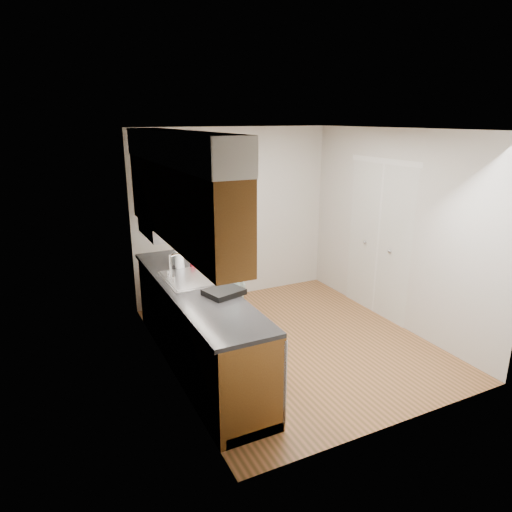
{
  "coord_description": "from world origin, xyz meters",
  "views": [
    {
      "loc": [
        -2.6,
        -4.3,
        2.62
      ],
      "look_at": [
        -0.37,
        0.25,
        1.08
      ],
      "focal_mm": 32.0,
      "sensor_mm": 36.0,
      "label": 1
    }
  ],
  "objects": [
    {
      "name": "steel_can",
      "position": [
        -1.17,
        0.71,
        1.0
      ],
      "size": [
        0.08,
        0.08,
        0.12
      ],
      "primitive_type": "cylinder",
      "rotation": [
        0.0,
        0.0,
        0.22
      ],
      "color": "#A5A5AA",
      "rests_on": "counter"
    },
    {
      "name": "wall_left",
      "position": [
        -1.5,
        0.0,
        1.25
      ],
      "size": [
        0.02,
        3.5,
        2.5
      ],
      "primitive_type": "cube",
      "color": "beige",
      "rests_on": "floor"
    },
    {
      "name": "soda_can",
      "position": [
        -1.04,
        0.58,
        0.99
      ],
      "size": [
        0.07,
        0.07,
        0.1
      ],
      "primitive_type": "cylinder",
      "rotation": [
        0.0,
        0.0,
        -0.27
      ],
      "color": "#B21E32",
      "rests_on": "counter"
    },
    {
      "name": "counter",
      "position": [
        -1.2,
        -0.0,
        0.49
      ],
      "size": [
        0.64,
        2.8,
        1.3
      ],
      "color": "brown",
      "rests_on": "floor"
    },
    {
      "name": "soap_bottle_a",
      "position": [
        -1.19,
        0.57,
        1.09
      ],
      "size": [
        0.14,
        0.14,
        0.29
      ],
      "primitive_type": "imported",
      "rotation": [
        0.0,
        0.0,
        0.31
      ],
      "color": "silver",
      "rests_on": "counter"
    },
    {
      "name": "floor_mat",
      "position": [
        -0.66,
        0.29,
        0.01
      ],
      "size": [
        0.8,
        1.05,
        0.02
      ],
      "primitive_type": "cube",
      "rotation": [
        0.0,
        0.0,
        -0.31
      ],
      "color": "#5D5D5F",
      "rests_on": "floor"
    },
    {
      "name": "upper_cabinets",
      "position": [
        -1.33,
        0.05,
        1.95
      ],
      "size": [
        0.47,
        2.8,
        1.21
      ],
      "color": "brown",
      "rests_on": "wall_left"
    },
    {
      "name": "soap_bottle_b",
      "position": [
        -1.19,
        0.76,
        1.03
      ],
      "size": [
        0.1,
        0.1,
        0.18
      ],
      "primitive_type": "imported",
      "rotation": [
        0.0,
        0.0,
        -0.37
      ],
      "color": "silver",
      "rests_on": "counter"
    },
    {
      "name": "wall_right",
      "position": [
        1.5,
        0.0,
        1.25
      ],
      "size": [
        0.02,
        3.5,
        2.5
      ],
      "primitive_type": "cube",
      "color": "beige",
      "rests_on": "floor"
    },
    {
      "name": "ceiling",
      "position": [
        0.0,
        0.0,
        2.5
      ],
      "size": [
        3.5,
        3.5,
        0.0
      ],
      "primitive_type": "plane",
      "rotation": [
        3.14,
        0.0,
        0.0
      ],
      "color": "white",
      "rests_on": "wall_left"
    },
    {
      "name": "dish_rack",
      "position": [
        -1.04,
        -0.39,
        0.97
      ],
      "size": [
        0.42,
        0.38,
        0.06
      ],
      "primitive_type": "cube",
      "rotation": [
        0.0,
        0.0,
        0.27
      ],
      "color": "black",
      "rests_on": "counter"
    },
    {
      "name": "floor",
      "position": [
        0.0,
        0.0,
        0.0
      ],
      "size": [
        3.5,
        3.5,
        0.0
      ],
      "primitive_type": "plane",
      "color": "#A0633C",
      "rests_on": "ground"
    },
    {
      "name": "closet_door",
      "position": [
        1.49,
        0.3,
        1.02
      ],
      "size": [
        0.02,
        1.22,
        2.05
      ],
      "primitive_type": "cube",
      "color": "white",
      "rests_on": "wall_right"
    },
    {
      "name": "wall_back",
      "position": [
        0.0,
        1.75,
        1.25
      ],
      "size": [
        3.0,
        0.02,
        2.5
      ],
      "primitive_type": "cube",
      "color": "beige",
      "rests_on": "floor"
    },
    {
      "name": "soap_bottle_c",
      "position": [
        -1.1,
        0.98,
        1.02
      ],
      "size": [
        0.16,
        0.16,
        0.16
      ],
      "primitive_type": "imported",
      "rotation": [
        0.0,
        0.0,
        0.47
      ],
      "color": "silver",
      "rests_on": "counter"
    },
    {
      "name": "person",
      "position": [
        -0.66,
        0.29,
        1.05
      ],
      "size": [
        0.61,
        0.8,
        2.06
      ],
      "primitive_type": "imported",
      "rotation": [
        0.0,
        0.0,
        1.38
      ],
      "color": "#9CBBBE",
      "rests_on": "floor_mat"
    }
  ]
}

